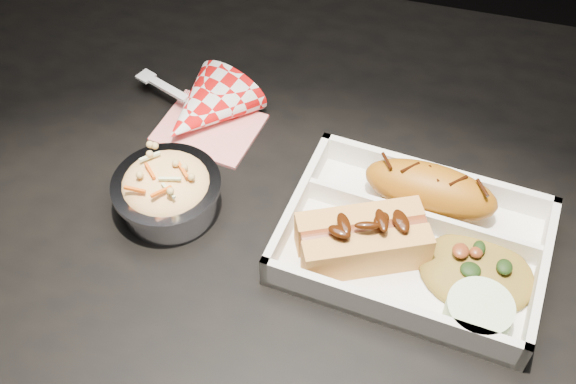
% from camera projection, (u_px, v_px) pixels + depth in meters
% --- Properties ---
extents(dining_table, '(1.20, 0.80, 0.75)m').
position_uv_depth(dining_table, '(328.00, 271.00, 0.81)').
color(dining_table, black).
rests_on(dining_table, ground).
extents(food_tray, '(0.27, 0.21, 0.04)m').
position_uv_depth(food_tray, '(413.00, 244.00, 0.71)').
color(food_tray, silver).
rests_on(food_tray, dining_table).
extents(fried_pastry, '(0.14, 0.07, 0.05)m').
position_uv_depth(fried_pastry, '(430.00, 189.00, 0.72)').
color(fried_pastry, '#A45F10').
rests_on(fried_pastry, food_tray).
extents(hotdog, '(0.14, 0.10, 0.06)m').
position_uv_depth(hotdog, '(363.00, 238.00, 0.69)').
color(hotdog, '#DD9A4B').
rests_on(hotdog, food_tray).
extents(fried_rice_mound, '(0.12, 0.10, 0.03)m').
position_uv_depth(fried_rice_mound, '(479.00, 266.00, 0.68)').
color(fried_rice_mound, olive).
rests_on(fried_rice_mound, food_tray).
extents(cupcake_liner, '(0.06, 0.06, 0.03)m').
position_uv_depth(cupcake_liner, '(478.00, 313.00, 0.65)').
color(cupcake_liner, beige).
rests_on(cupcake_liner, food_tray).
extents(foil_coleslaw_cup, '(0.11, 0.11, 0.07)m').
position_uv_depth(foil_coleslaw_cup, '(167.00, 190.00, 0.73)').
color(foil_coleslaw_cup, silver).
rests_on(foil_coleslaw_cup, dining_table).
extents(napkin_fork, '(0.17, 0.14, 0.10)m').
position_uv_depth(napkin_fork, '(203.00, 111.00, 0.82)').
color(napkin_fork, red).
rests_on(napkin_fork, dining_table).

